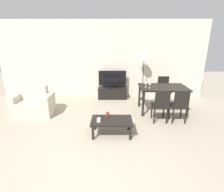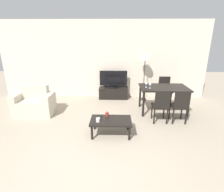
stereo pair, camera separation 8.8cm
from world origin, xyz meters
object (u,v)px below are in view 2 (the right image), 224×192
at_px(tv, 113,79).
at_px(dining_chair_near, 161,105).
at_px(tv_stand, 113,93).
at_px(remote_primary, 100,117).
at_px(wine_glass_center, 146,84).
at_px(cup_colored_far, 107,114).
at_px(cup_white_near, 98,120).
at_px(dining_table, 164,90).
at_px(dining_chair_near_right, 180,105).
at_px(coffee_table, 111,122).
at_px(dining_chair_far, 165,89).
at_px(armchair, 34,104).
at_px(floor_lamp, 145,59).
at_px(wine_glass_left, 150,85).

height_order(tv, dining_chair_near, tv).
distance_m(tv_stand, remote_primary, 2.43).
relative_size(tv, wine_glass_center, 6.61).
relative_size(tv_stand, cup_colored_far, 10.48).
distance_m(tv_stand, cup_white_near, 2.65).
xyz_separation_m(dining_table, dining_chair_near_right, (0.24, -0.73, -0.17)).
distance_m(coffee_table, dining_chair_far, 2.71).
height_order(armchair, dining_chair_near, dining_chair_near).
height_order(coffee_table, cup_white_near, cup_white_near).
xyz_separation_m(dining_chair_near, floor_lamp, (-0.17, 1.80, 0.95)).
bearing_deg(dining_chair_far, dining_chair_near, -107.89).
xyz_separation_m(dining_table, dining_chair_near, (-0.24, -0.73, -0.17)).
distance_m(dining_chair_near, wine_glass_center, 0.81).
bearing_deg(floor_lamp, dining_chair_near, -84.52).
bearing_deg(cup_colored_far, armchair, 157.45).
distance_m(cup_white_near, cup_colored_far, 0.35).
bearing_deg(floor_lamp, dining_table, -69.04).
distance_m(tv_stand, dining_chair_far, 1.79).
bearing_deg(dining_chair_near_right, tv, 131.99).
xyz_separation_m(armchair, coffee_table, (2.23, -1.08, 0.01)).
relative_size(tv_stand, cup_white_near, 11.42).
height_order(dining_chair_near, wine_glass_center, wine_glass_center).
height_order(dining_table, wine_glass_left, wine_glass_left).
distance_m(dining_chair_near, remote_primary, 1.58).
height_order(dining_chair_near_right, wine_glass_left, wine_glass_left).
relative_size(tv, dining_chair_far, 1.09).
height_order(dining_table, wine_glass_center, wine_glass_center).
bearing_deg(tv_stand, coffee_table, -90.13).
bearing_deg(wine_glass_center, armchair, -176.34).
bearing_deg(dining_table, dining_chair_near, -107.89).
relative_size(tv_stand, dining_table, 0.75).
bearing_deg(coffee_table, cup_colored_far, 116.07).
relative_size(remote_primary, wine_glass_left, 1.03).
bearing_deg(tv, tv_stand, 90.00).
bearing_deg(coffee_table, tv, 89.87).
height_order(cup_colored_far, wine_glass_left, wine_glass_left).
bearing_deg(armchair, coffee_table, -25.91).
height_order(floor_lamp, cup_white_near, floor_lamp).
bearing_deg(dining_chair_far, cup_white_near, -132.36).
bearing_deg(cup_white_near, dining_table, 39.59).
bearing_deg(coffee_table, armchair, 154.09).
bearing_deg(dining_chair_far, dining_chair_near_right, -90.00).
bearing_deg(dining_chair_near, wine_glass_left, 107.87).
relative_size(dining_chair_near_right, remote_primary, 5.91).
xyz_separation_m(dining_chair_near_right, cup_white_near, (-1.99, -0.72, -0.09)).
height_order(dining_table, dining_chair_near, dining_chair_near).
height_order(dining_chair_far, dining_chair_near_right, same).
bearing_deg(wine_glass_left, dining_chair_near_right, -41.56).
bearing_deg(tv, dining_chair_far, -14.26).
bearing_deg(floor_lamp, wine_glass_center, -95.52).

